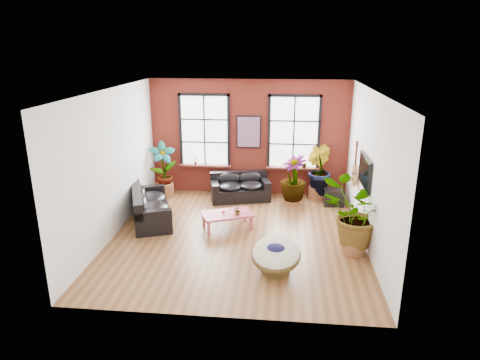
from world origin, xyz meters
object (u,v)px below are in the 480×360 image
object	(u,v)px
sofa_back	(240,188)
sofa_left	(149,207)
coffee_table	(227,215)
papasan_chair	(276,255)

from	to	relation	value
sofa_back	sofa_left	size ratio (longest dim) A/B	0.81
sofa_back	coffee_table	distance (m)	2.15
coffee_table	papasan_chair	bearing A→B (deg)	-81.30
sofa_back	coffee_table	world-z (taller)	sofa_back
sofa_back	sofa_left	distance (m)	2.90
sofa_left	papasan_chair	xyz separation A→B (m)	(3.40, -2.39, 0.00)
coffee_table	papasan_chair	world-z (taller)	papasan_chair
sofa_left	coffee_table	distance (m)	2.14
sofa_back	papasan_chair	world-z (taller)	sofa_back
papasan_chair	coffee_table	bearing A→B (deg)	129.51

